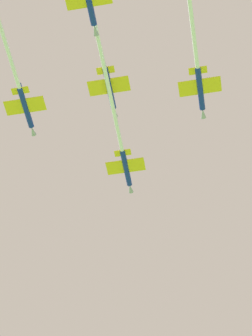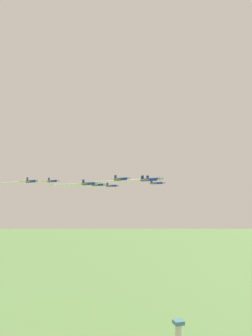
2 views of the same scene
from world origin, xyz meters
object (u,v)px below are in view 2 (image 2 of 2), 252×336
at_px(jet_lead, 129,181).
at_px(jet_port_outer, 121,179).
at_px(jet_starboard_outer, 157,183).
at_px(jet_tail_end, 43,182).
at_px(jet_starboard_inner, 75,184).
at_px(jet_port_trail, 83,185).
at_px(jet_starboard_trail, 97,186).
at_px(jet_port_inner, 140,180).
at_px(jet_center_rear, 19,182).

distance_m(jet_lead, jet_port_outer, 6.17).
xyz_separation_m(jet_starboard_outer, jet_tail_end, (58.00, -10.71, 0.53)).
xyz_separation_m(jet_starboard_inner, jet_port_outer, (-19.28, 3.40, 2.36)).
xyz_separation_m(jet_starboard_outer, jet_port_trail, (38.18, -5.67, -1.27)).
bearing_deg(jet_starboard_trail, jet_starboard_inner, 47.78).
relative_size(jet_starboard_trail, jet_tail_end, 1.16).
distance_m(jet_port_inner, jet_starboard_trail, 39.03).
bearing_deg(jet_tail_end, jet_port_outer, 111.28).
relative_size(jet_port_trail, jet_tail_end, 1.13).
height_order(jet_center_rear, jet_port_trail, jet_center_rear).
xyz_separation_m(jet_port_trail, jet_tail_end, (19.83, -5.04, 1.80)).
height_order(jet_starboard_inner, jet_starboard_trail, jet_starboard_trail).
xyz_separation_m(jet_starboard_outer, jet_starboard_trail, (26.43, -24.63, -1.35)).
bearing_deg(jet_port_outer, jet_center_rear, -41.32).
height_order(jet_port_inner, jet_starboard_trail, jet_port_inner).
relative_size(jet_starboard_outer, jet_port_trail, 0.23).
distance_m(jet_port_outer, jet_starboard_trail, 50.33).
height_order(jet_starboard_outer, jet_port_trail, jet_starboard_outer).
xyz_separation_m(jet_port_outer, jet_center_rear, (42.21, -17.67, -1.31)).
bearing_deg(jet_lead, jet_starboard_inner, -42.01).
bearing_deg(jet_center_rear, jet_starboard_inner, 129.51).
distance_m(jet_lead, jet_tail_end, 53.09).
distance_m(jet_port_outer, jet_starboard_outer, 37.70).
xyz_separation_m(jet_lead, jet_port_trail, (12.49, -37.08, -1.35)).
distance_m(jet_starboard_inner, jet_center_rear, 27.03).
bearing_deg(jet_port_outer, jet_lead, 90.00).
height_order(jet_port_inner, jet_starboard_outer, jet_port_inner).
bearing_deg(jet_starboard_trail, jet_port_trail, 39.61).
bearing_deg(jet_lead, jet_starboard_trail, -107.85).
relative_size(jet_lead, jet_port_trail, 0.94).
bearing_deg(jet_tail_end, jet_center_rear, 39.00).
xyz_separation_m(jet_port_outer, jet_port_trail, (10.54, -31.30, -2.24)).
xyz_separation_m(jet_port_inner, jet_port_outer, (13.64, 13.35, -0.30)).
bearing_deg(jet_starboard_trail, jet_center_rear, 18.28).
distance_m(jet_starboard_inner, jet_port_trail, 29.24).
xyz_separation_m(jet_port_outer, jet_starboard_outer, (-27.64, -25.62, -0.97)).
xyz_separation_m(jet_center_rear, jet_starboard_trail, (-43.42, -32.59, -1.00)).
bearing_deg(jet_port_trail, jet_port_outer, 90.00).
bearing_deg(jet_starboard_inner, jet_lead, 137.99).
bearing_deg(jet_port_trail, jet_starboard_inner, 54.00).
bearing_deg(jet_port_inner, jet_starboard_inner, -1.79).
distance_m(jet_center_rear, jet_starboard_trail, 54.30).
xyz_separation_m(jet_starboard_outer, jet_center_rear, (69.85, 7.96, -0.35)).
bearing_deg(jet_tail_end, jet_port_trail, 147.13).
bearing_deg(jet_port_outer, jet_starboard_trail, -109.99).
relative_size(jet_lead, jet_starboard_inner, 1.09).
height_order(jet_center_rear, jet_tail_end, jet_tail_end).
distance_m(jet_starboard_inner, jet_starboard_outer, 51.93).
relative_size(jet_starboard_inner, jet_starboard_trail, 0.85).
height_order(jet_lead, jet_starboard_trail, jet_lead).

